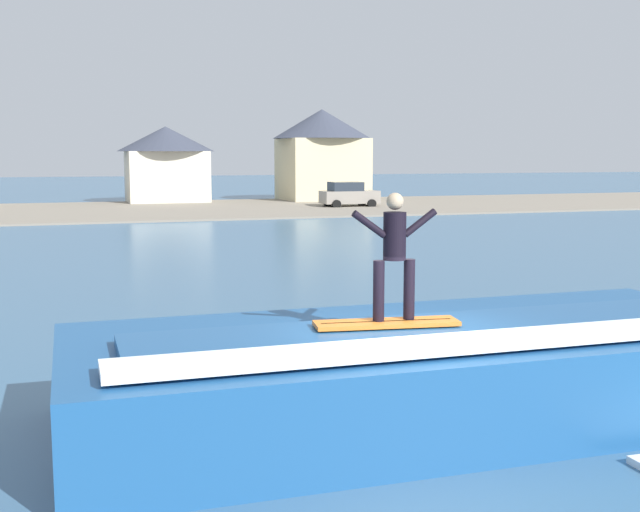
{
  "coord_description": "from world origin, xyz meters",
  "views": [
    {
      "loc": [
        -4.35,
        -9.69,
        3.93
      ],
      "look_at": [
        0.64,
        5.93,
        1.8
      ],
      "focal_mm": 44.71,
      "sensor_mm": 36.0,
      "label": 1
    }
  ],
  "objects": [
    {
      "name": "house_gabled_white",
      "position": [
        15.97,
        53.41,
        4.14
      ],
      "size": [
        8.11,
        8.11,
        7.5
      ],
      "color": "beige",
      "rests_on": "ground_plane"
    },
    {
      "name": "surfboard",
      "position": [
        -0.12,
        0.48,
        1.55
      ],
      "size": [
        2.09,
        0.76,
        0.06
      ],
      "color": "orange",
      "rests_on": "wave_crest"
    },
    {
      "name": "ground_plane",
      "position": [
        0.0,
        0.0,
        0.0
      ],
      "size": [
        260.0,
        260.0,
        0.0
      ],
      "primitive_type": "plane",
      "color": "#386082"
    },
    {
      "name": "wave_crest",
      "position": [
        0.64,
        0.73,
        0.72
      ],
      "size": [
        10.45,
        4.13,
        1.52
      ],
      "color": "#1F5289",
      "rests_on": "ground_plane"
    },
    {
      "name": "car_far_shore",
      "position": [
        15.14,
        44.55,
        0.95
      ],
      "size": [
        4.11,
        2.22,
        1.86
      ],
      "color": "gray",
      "rests_on": "ground_plane"
    },
    {
      "name": "house_small_cottage",
      "position": [
        3.35,
        54.59,
        3.36
      ],
      "size": [
        7.63,
        7.63,
        6.01
      ],
      "color": "beige",
      "rests_on": "ground_plane"
    },
    {
      "name": "shoreline_bank",
      "position": [
        0.0,
        45.72,
        0.06
      ],
      "size": [
        120.0,
        19.05,
        0.11
      ],
      "color": "gray",
      "rests_on": "ground_plane"
    },
    {
      "name": "surfer",
      "position": [
        0.01,
        0.51,
        2.6
      ],
      "size": [
        1.28,
        0.32,
        1.8
      ],
      "color": "black",
      "rests_on": "surfboard"
    }
  ]
}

